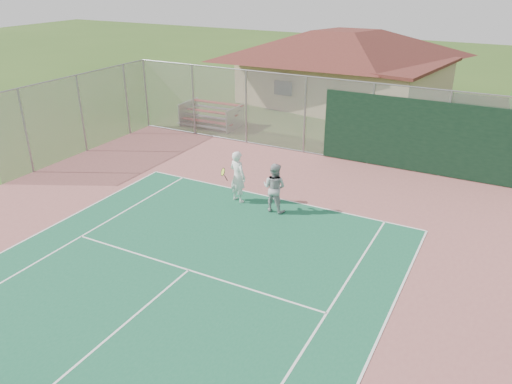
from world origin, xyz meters
The scene contains 6 objects.
back_fence centered at (2.11, 16.98, 1.67)m, with size 20.08×0.11×3.53m.
side_fence_left centered at (-10.00, 12.50, 1.75)m, with size 0.08×9.00×3.50m.
clubhouse centered at (-2.43, 26.44, 2.68)m, with size 13.36×9.99×5.28m.
bleachers centered at (-7.09, 18.67, 0.61)m, with size 3.17×1.96×1.16m.
player_white_front centered at (-1.04, 11.01, 0.96)m, with size 1.04×0.83×1.91m.
player_grey_back centered at (0.46, 10.92, 0.87)m, with size 0.87×0.68×1.75m.
Camera 1 is at (7.24, -3.20, 7.77)m, focal length 35.00 mm.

